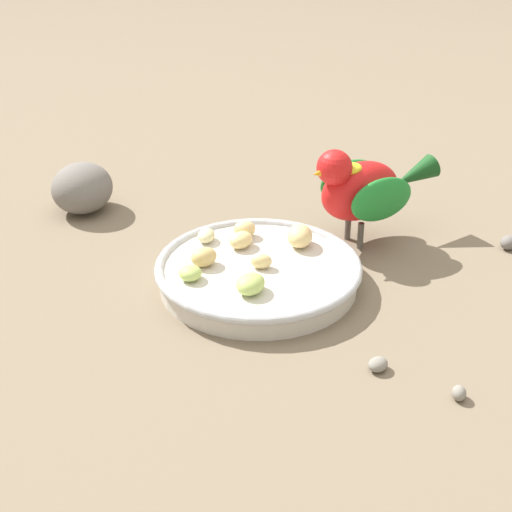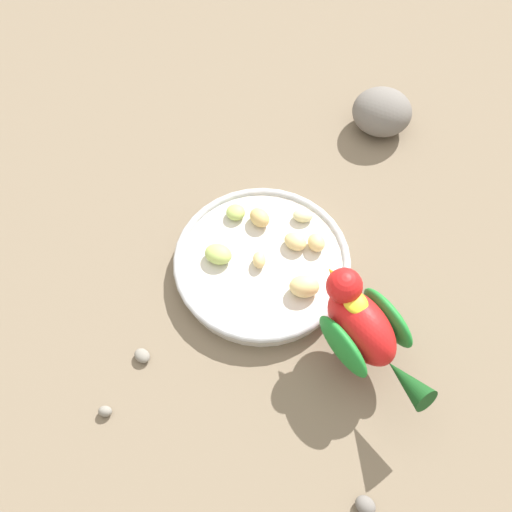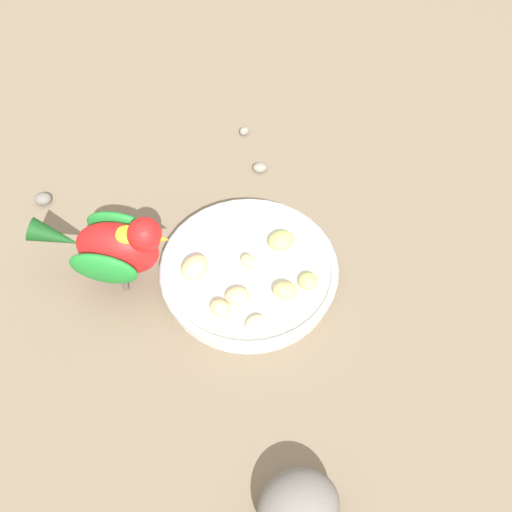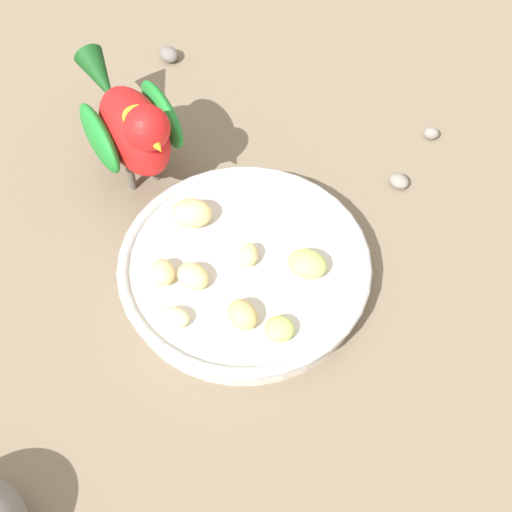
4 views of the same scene
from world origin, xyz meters
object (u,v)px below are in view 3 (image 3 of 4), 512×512
Objects in this scene: apple_piece_4 at (220,308)px; pebble_1 at (244,131)px; apple_piece_7 at (308,281)px; apple_piece_5 at (281,240)px; parrot at (114,246)px; pebble_2 at (260,167)px; apple_piece_6 at (255,323)px; apple_piece_2 at (285,290)px; apple_piece_1 at (195,267)px; rock_large at (298,508)px; feeding_bowl at (249,272)px; apple_piece_3 at (249,261)px; apple_piece_0 at (237,296)px; pebble_0 at (43,199)px.

apple_piece_4 reaches higher than pebble_1.
apple_piece_5 is at bearing -16.57° from apple_piece_7.
parrot is 0.28m from pebble_2.
pebble_1 is at bearing -41.56° from apple_piece_6.
apple_piece_4 is at bearing 63.56° from apple_piece_2.
rock_large is (-0.30, 0.12, -0.00)m from apple_piece_1.
apple_piece_2 is at bearing 73.51° from apple_piece_7.
apple_piece_1 is 1.26× the size of apple_piece_2.
feeding_bowl is 0.07m from apple_piece_1.
pebble_2 is (0.13, -0.09, -0.03)m from apple_piece_5.
apple_piece_1 is 0.07m from apple_piece_3.
pebble_0 is at bearing 13.04° from apple_piece_0.
apple_piece_3 is 0.19m from pebble_2.
pebble_0 is (0.33, 0.08, -0.03)m from apple_piece_0.
rock_large is (-0.26, 0.18, 0.00)m from apple_piece_3.
apple_piece_1 reaches higher than apple_piece_5.
apple_piece_6 reaches higher than feeding_bowl.
feeding_bowl is 0.08m from apple_piece_4.
parrot is (0.18, 0.13, 0.04)m from apple_piece_2.
apple_piece_3 is 0.08m from apple_piece_4.
apple_piece_5 is at bearing -92.73° from feeding_bowl.
apple_piece_7 reaches higher than feeding_bowl.
apple_piece_1 is at bearing 67.37° from apple_piece_5.
apple_piece_5 is (0.06, -0.05, -0.00)m from apple_piece_2.
feeding_bowl is 2.63× the size of rock_large.
apple_piece_0 is 0.86× the size of apple_piece_5.
pebble_1 is (0.27, -0.15, -0.03)m from apple_piece_7.
apple_piece_3 reaches higher than pebble_0.
feeding_bowl is 0.18m from parrot.
apple_piece_2 reaches higher than apple_piece_4.
rock_large reaches higher than apple_piece_0.
apple_piece_0 reaches higher than pebble_2.
apple_piece_6 reaches higher than pebble_0.
feeding_bowl is 6.47× the size of apple_piece_5.
apple_piece_0 is at bearing -166.96° from pebble_0.
rock_large reaches higher than feeding_bowl.
apple_piece_5 reaches higher than feeding_bowl.
apple_piece_4 reaches higher than pebble_2.
apple_piece_7 is 0.41m from pebble_0.
apple_piece_7 is (-0.07, -0.04, 0.02)m from feeding_bowl.
apple_piece_6 is at bearing 88.12° from apple_piece_7.
apple_piece_0 is 0.19× the size of parrot.
apple_piece_4 is 0.27m from pebble_2.
parrot reaches higher than feeding_bowl.
rock_large reaches higher than apple_piece_5.
apple_piece_2 and apple_piece_5 have the same top height.
parrot is 0.38m from rock_large.
apple_piece_5 is 1.50× the size of pebble_0.
apple_piece_3 is 1.13× the size of pebble_2.
apple_piece_1 is 0.43× the size of rock_large.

